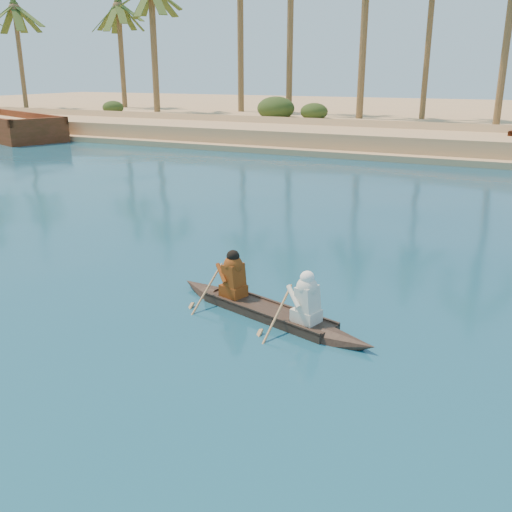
% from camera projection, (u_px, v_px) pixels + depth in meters
% --- Properties ---
extents(canoe, '(5.14, 2.16, 1.42)m').
position_uv_depth(canoe, '(268.00, 304.00, 11.88)').
color(canoe, '#3A2A20').
rests_on(canoe, ground).
extents(barge_left, '(13.30, 8.47, 2.11)m').
position_uv_depth(barge_left, '(6.00, 128.00, 43.91)').
color(barge_left, maroon).
rests_on(barge_left, ground).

